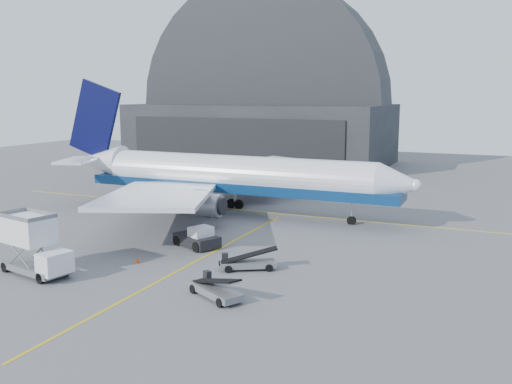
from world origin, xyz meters
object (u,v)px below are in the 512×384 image
at_px(pushback_tug, 198,239).
at_px(catering_truck, 33,246).
at_px(airliner, 224,175).
at_px(belt_loader_a, 247,263).
at_px(belt_loader_b, 215,289).

bearing_deg(pushback_tug, catering_truck, -97.90).
relative_size(airliner, pushback_tug, 9.09).
relative_size(catering_truck, belt_loader_a, 1.51).
bearing_deg(catering_truck, belt_loader_b, 16.33).
bearing_deg(belt_loader_b, pushback_tug, 153.30).
height_order(catering_truck, pushback_tug, catering_truck).
height_order(pushback_tug, belt_loader_b, pushback_tug).
height_order(catering_truck, belt_loader_b, catering_truck).
distance_m(catering_truck, belt_loader_a, 17.12).
bearing_deg(belt_loader_b, catering_truck, -147.22).
xyz_separation_m(pushback_tug, belt_loader_b, (7.80, -11.29, -0.18)).
height_order(pushback_tug, belt_loader_a, pushback_tug).
height_order(airliner, belt_loader_b, airliner).
relative_size(pushback_tug, belt_loader_a, 1.08).
distance_m(airliner, pushback_tug, 16.07).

